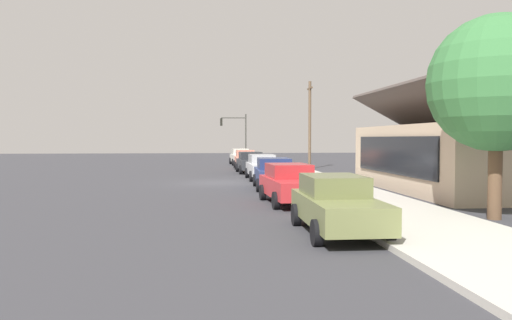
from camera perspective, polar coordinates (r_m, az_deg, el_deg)
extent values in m
plane|color=#38383D|center=(30.09, -4.30, -2.57)|extent=(120.00, 120.00, 0.00)
cube|color=beige|center=(30.75, 6.20, -2.32)|extent=(60.00, 4.20, 0.16)
cube|color=silver|center=(50.37, -1.76, 0.24)|extent=(4.48, 1.91, 0.70)
cube|color=beige|center=(50.79, -1.81, 0.97)|extent=(2.18, 1.61, 0.56)
cylinder|color=black|center=(49.13, -0.57, -0.23)|extent=(0.67, 0.25, 0.66)
cylinder|color=black|center=(48.93, -2.59, -0.24)|extent=(0.67, 0.25, 0.66)
cylinder|color=black|center=(51.84, -0.97, -0.09)|extent=(0.67, 0.25, 0.66)
cylinder|color=black|center=(51.65, -2.88, -0.10)|extent=(0.67, 0.25, 0.66)
cube|color=#EA8C75|center=(44.20, -1.21, -0.07)|extent=(4.62, 1.84, 0.70)
cube|color=tan|center=(44.63, -1.25, 0.76)|extent=(2.23, 1.58, 0.56)
cylinder|color=black|center=(42.86, 0.06, -0.62)|extent=(0.66, 0.23, 0.66)
cylinder|color=black|center=(42.76, -2.27, -0.63)|extent=(0.66, 0.23, 0.66)
cylinder|color=black|center=(45.69, -0.23, -0.43)|extent=(0.66, 0.23, 0.66)
cylinder|color=black|center=(45.59, -2.41, -0.44)|extent=(0.66, 0.23, 0.66)
cube|color=#2D3035|center=(38.46, -0.57, -0.45)|extent=(4.45, 1.95, 0.70)
cube|color=#27292D|center=(38.87, -0.65, 0.51)|extent=(2.16, 1.67, 0.56)
cylinder|color=black|center=(37.26, 1.07, -1.09)|extent=(0.67, 0.24, 0.66)
cylinder|color=black|center=(37.03, -1.72, -1.11)|extent=(0.67, 0.24, 0.66)
cylinder|color=black|center=(39.95, 0.49, -0.85)|extent=(0.67, 0.24, 0.66)
cylinder|color=black|center=(39.74, -2.11, -0.87)|extent=(0.67, 0.24, 0.66)
cube|color=silver|center=(32.31, 0.74, -1.01)|extent=(4.82, 1.76, 0.70)
cube|color=#A0A2A6|center=(32.76, 0.64, 0.14)|extent=(2.32, 1.54, 0.56)
cylinder|color=black|center=(30.98, 2.66, -1.81)|extent=(0.66, 0.22, 0.66)
cylinder|color=black|center=(30.77, -0.53, -1.84)|extent=(0.66, 0.22, 0.66)
cylinder|color=black|center=(33.92, 1.89, -1.44)|extent=(0.66, 0.22, 0.66)
cylinder|color=black|center=(33.72, -1.02, -1.46)|extent=(0.66, 0.22, 0.66)
cube|color=navy|center=(26.41, 2.12, -1.79)|extent=(4.85, 2.09, 0.70)
cube|color=navy|center=(26.85, 2.02, -0.37)|extent=(2.36, 1.75, 0.56)
cylinder|color=black|center=(25.09, 4.57, -2.82)|extent=(0.67, 0.25, 0.66)
cylinder|color=black|center=(24.90, 0.28, -2.85)|extent=(0.67, 0.25, 0.66)
cylinder|color=black|center=(28.01, 3.75, -2.27)|extent=(0.67, 0.25, 0.66)
cylinder|color=black|center=(27.84, -0.10, -2.29)|extent=(0.67, 0.25, 0.66)
cube|color=red|center=(20.38, 3.96, -3.05)|extent=(4.71, 2.07, 0.70)
cube|color=#A9272B|center=(20.78, 3.67, -1.20)|extent=(2.30, 1.71, 0.56)
cylinder|color=black|center=(19.28, 7.54, -4.43)|extent=(0.67, 0.26, 0.66)
cylinder|color=black|center=(18.84, 2.26, -4.57)|extent=(0.67, 0.26, 0.66)
cylinder|color=black|center=(22.01, 5.41, -3.56)|extent=(0.67, 0.26, 0.66)
cylinder|color=black|center=(21.63, 0.76, -3.66)|extent=(0.67, 0.26, 0.66)
cube|color=olive|center=(14.16, 9.16, -5.52)|extent=(4.75, 1.83, 0.70)
cube|color=#61683C|center=(14.54, 8.71, -2.81)|extent=(2.29, 1.60, 0.56)
cylinder|color=black|center=(13.09, 14.61, -7.77)|extent=(0.66, 0.23, 0.66)
cylinder|color=black|center=(12.60, 6.84, -8.11)|extent=(0.66, 0.23, 0.66)
cylinder|color=black|center=(15.84, 10.97, -5.96)|extent=(0.66, 0.23, 0.66)
cylinder|color=black|center=(15.44, 4.54, -6.14)|extent=(0.66, 0.23, 0.66)
cube|color=#CCB293|center=(27.44, 21.98, 0.20)|extent=(12.50, 6.98, 3.28)
cube|color=black|center=(25.97, 15.07, 0.54)|extent=(10.00, 0.08, 1.84)
cube|color=#514742|center=(26.69, 18.73, 5.71)|extent=(13.10, 3.79, 2.12)
cube|color=#514742|center=(28.32, 25.20, 5.41)|extent=(13.10, 3.79, 2.12)
cylinder|color=brown|center=(18.15, 25.29, -1.06)|extent=(0.44, 0.44, 3.19)
sphere|color=#38753D|center=(18.21, 25.45, 7.80)|extent=(4.41, 4.41, 4.41)
cylinder|color=#383833|center=(53.98, -1.16, 2.43)|extent=(0.14, 0.14, 5.20)
cylinder|color=#383833|center=(53.94, -2.54, 4.76)|extent=(0.10, 2.60, 0.10)
cube|color=black|center=(53.86, -3.92, 4.28)|extent=(0.28, 0.24, 0.80)
sphere|color=red|center=(54.02, -3.93, 4.55)|extent=(0.16, 0.16, 0.16)
sphere|color=yellow|center=(54.01, -3.93, 4.28)|extent=(0.16, 0.16, 0.16)
sphere|color=green|center=(54.00, -3.93, 4.00)|extent=(0.16, 0.16, 0.16)
cylinder|color=brown|center=(43.73, 6.06, 3.91)|extent=(0.24, 0.24, 7.50)
cube|color=brown|center=(43.93, 6.08, 8.02)|extent=(1.80, 0.12, 0.12)
cylinder|color=red|center=(46.07, 0.40, -0.27)|extent=(0.22, 0.22, 0.55)
sphere|color=red|center=(46.06, 0.40, 0.15)|extent=(0.18, 0.18, 0.18)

